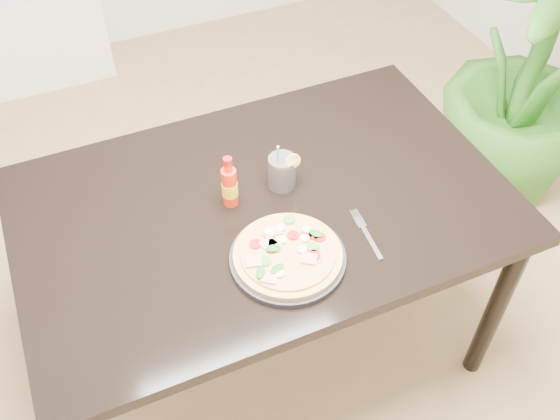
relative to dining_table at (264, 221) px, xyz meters
name	(u,v)px	position (x,y,z in m)	size (l,w,h in m)	color
floor	(263,338)	(-0.01, 0.02, -0.67)	(4.50, 4.50, 0.00)	#9E7A51
dining_table	(264,221)	(0.00, 0.00, 0.00)	(1.40, 0.90, 0.75)	black
plate	(288,258)	(-0.02, -0.23, 0.09)	(0.31, 0.31, 0.02)	black
pizza	(288,253)	(-0.02, -0.22, 0.11)	(0.29, 0.29, 0.03)	tan
hot_sauce_bottle	(230,186)	(-0.09, 0.03, 0.15)	(0.05, 0.05, 0.17)	red
cola_cup	(282,172)	(0.08, 0.04, 0.13)	(0.09, 0.08, 0.17)	black
fork	(366,232)	(0.21, -0.22, 0.09)	(0.03, 0.19, 0.00)	silver
houseplant	(531,74)	(1.32, 0.38, -0.08)	(0.65, 0.65, 1.16)	#2A661B
plant_pot	(501,161)	(1.32, 0.38, -0.56)	(0.28, 0.28, 0.22)	brown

